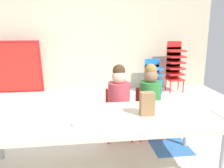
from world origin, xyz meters
name	(u,v)px	position (x,y,z in m)	size (l,w,h in m)	color
ground_plane	(91,135)	(0.01, 0.00, -0.01)	(5.48, 4.60, 0.02)	silver
back_wall	(84,31)	(0.00, 2.30, 1.24)	(5.48, 0.10, 2.47)	beige
craft_table	(101,121)	(0.07, -0.79, 0.51)	(2.19, 0.84, 0.54)	beige
seated_child_near_camera	(119,95)	(0.34, -0.14, 0.55)	(0.32, 0.31, 0.92)	red
seated_child_middle_seat	(150,94)	(0.73, -0.14, 0.55)	(0.32, 0.31, 0.92)	red
kid_chair_blue_stack	(153,73)	(1.40, 1.89, 0.40)	(0.32, 0.30, 0.68)	blue
kid_chair_red_stack	(175,64)	(1.86, 1.89, 0.58)	(0.32, 0.30, 1.04)	red
folded_activity_table	(19,68)	(-1.33, 2.10, 0.54)	(0.90, 0.29, 1.09)	red
paper_bag_brown	(147,104)	(0.51, -0.78, 0.65)	(0.13, 0.09, 0.22)	#9E754C
paper_plate_near_edge	(77,126)	(-0.14, -0.96, 0.55)	(0.18, 0.18, 0.01)	white
paper_plate_center_table	(111,118)	(0.16, -0.84, 0.55)	(0.18, 0.18, 0.01)	white
donut_powdered_on_plate	(77,123)	(-0.14, -0.96, 0.57)	(0.11, 0.11, 0.03)	white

